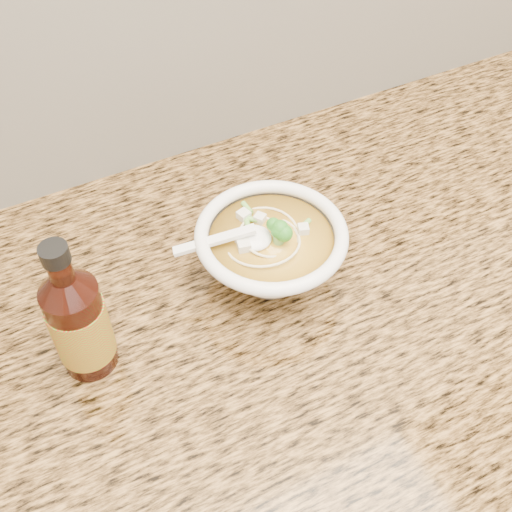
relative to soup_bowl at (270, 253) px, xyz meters
name	(u,v)px	position (x,y,z in m)	size (l,w,h in m)	color
cabinet	(338,428)	(0.13, -0.04, -0.51)	(4.00, 0.65, 0.86)	#321B0F
counter_slab	(372,270)	(0.13, -0.04, -0.06)	(4.00, 0.68, 0.04)	olive
soup_bowl	(270,253)	(0.00, 0.00, 0.00)	(0.20, 0.18, 0.10)	white
hot_sauce_bottle	(79,323)	(-0.23, -0.02, 0.03)	(0.08, 0.08, 0.19)	#3C1008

